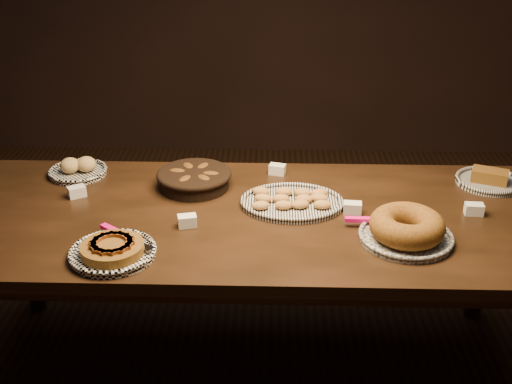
{
  "coord_description": "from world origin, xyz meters",
  "views": [
    {
      "loc": [
        0.09,
        -2.23,
        1.93
      ],
      "look_at": [
        0.02,
        0.05,
        0.82
      ],
      "focal_mm": 45.0,
      "sensor_mm": 36.0,
      "label": 1
    }
  ],
  "objects_px": {
    "madeleine_platter": "(292,201)",
    "apple_tart_plate": "(113,250)",
    "buffet_table": "(250,230)",
    "bundt_cake_plate": "(406,229)"
  },
  "relations": [
    {
      "from": "apple_tart_plate",
      "to": "bundt_cake_plate",
      "type": "relative_size",
      "value": 0.85
    },
    {
      "from": "apple_tart_plate",
      "to": "buffet_table",
      "type": "bearing_deg",
      "value": 59.86
    },
    {
      "from": "buffet_table",
      "to": "bundt_cake_plate",
      "type": "relative_size",
      "value": 6.24
    },
    {
      "from": "madeleine_platter",
      "to": "bundt_cake_plate",
      "type": "distance_m",
      "value": 0.49
    },
    {
      "from": "buffet_table",
      "to": "madeleine_platter",
      "type": "height_order",
      "value": "madeleine_platter"
    },
    {
      "from": "buffet_table",
      "to": "madeleine_platter",
      "type": "xyz_separation_m",
      "value": [
        0.17,
        0.08,
        0.09
      ]
    },
    {
      "from": "madeleine_platter",
      "to": "bundt_cake_plate",
      "type": "relative_size",
      "value": 1.07
    },
    {
      "from": "apple_tart_plate",
      "to": "madeleine_platter",
      "type": "xyz_separation_m",
      "value": [
        0.63,
        0.41,
        -0.0
      ]
    },
    {
      "from": "buffet_table",
      "to": "apple_tart_plate",
      "type": "xyz_separation_m",
      "value": [
        -0.47,
        -0.33,
        0.1
      ]
    },
    {
      "from": "madeleine_platter",
      "to": "apple_tart_plate",
      "type": "bearing_deg",
      "value": -151.52
    }
  ]
}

